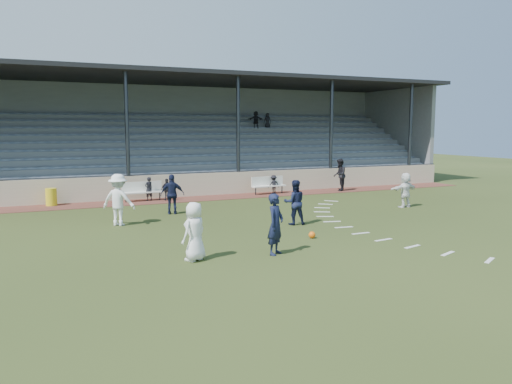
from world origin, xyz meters
TOP-DOWN VIEW (x-y plane):
  - ground at (0.00, 0.00)m, footprint 90.00×90.00m
  - cinder_track at (0.00, 10.50)m, footprint 34.00×2.00m
  - retaining_wall at (0.00, 11.55)m, footprint 34.00×0.18m
  - bench_left at (-2.49, 10.82)m, footprint 2.02×0.57m
  - bench_right at (4.39, 10.72)m, footprint 2.03×0.65m
  - trash_bin at (-6.69, 10.99)m, footprint 0.50×0.50m
  - football at (0.92, 0.03)m, footprint 0.23×0.23m
  - player_white_lead at (-3.43, -1.07)m, footprint 0.94×0.85m
  - player_navy_lead at (-1.11, -1.37)m, footprint 0.76×0.73m
  - player_navy_mid at (1.52, 2.36)m, footprint 0.96×0.83m
  - player_white_wing at (-4.54, 4.87)m, footprint 1.43×1.30m
  - player_navy_wing at (-2.08, 6.51)m, footprint 1.06×0.65m
  - player_white_back at (8.15, 3.97)m, footprint 1.52×0.64m
  - official at (8.71, 10.22)m, footprint 1.10×1.14m
  - sub_left_near at (-2.18, 10.74)m, footprint 0.51×0.43m
  - sub_left_far at (-1.33, 10.44)m, footprint 0.66×0.31m
  - sub_right at (4.71, 10.68)m, footprint 0.67×0.40m
  - grandstand at (0.00, 16.26)m, footprint 34.60×9.00m
  - penalty_arc at (4.12, 0.00)m, footprint 3.89×14.63m

SIDE VIEW (x-z plane):
  - ground at x=0.00m, z-range 0.00..0.00m
  - penalty_arc at x=4.12m, z-range 0.00..0.01m
  - cinder_track at x=0.00m, z-range 0.00..0.02m
  - football at x=0.92m, z-range 0.00..0.23m
  - trash_bin at x=-6.69m, z-range 0.02..0.83m
  - sub_right at x=4.71m, z-range 0.02..1.04m
  - sub_left_far at x=-1.33m, z-range 0.02..1.12m
  - bench_left at x=-2.49m, z-range 0.11..1.06m
  - bench_right at x=4.39m, z-range 0.11..1.06m
  - retaining_wall at x=0.00m, z-range 0.00..1.20m
  - sub_left_near at x=-2.18m, z-range 0.02..1.20m
  - player_white_back at x=8.15m, z-range 0.00..1.60m
  - player_white_lead at x=-3.43m, z-range 0.00..1.62m
  - player_navy_wing at x=-2.08m, z-range 0.00..1.68m
  - player_navy_mid at x=1.52m, z-range 0.00..1.69m
  - player_navy_lead at x=-1.11m, z-range 0.00..1.76m
  - official at x=8.71m, z-range 0.02..1.86m
  - player_white_wing at x=-4.54m, z-range 0.00..1.93m
  - grandstand at x=0.00m, z-range -1.10..5.51m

